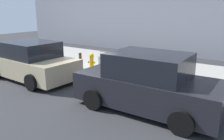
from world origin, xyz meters
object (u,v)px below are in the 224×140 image
object	(u,v)px
suitcase_olive_3	(133,69)
suitcase_teal_0	(168,75)
suitcase_black_1	(156,74)
suitcase_navy_4	(123,68)
parked_car_beige_1	(31,62)
fire_hydrant	(92,61)
parked_car_charcoal_0	(148,84)
suitcase_maroon_5	(113,66)
suitcase_red_2	(144,70)
suitcase_silver_6	(103,64)
bollard_post	(80,61)

from	to	relation	value
suitcase_olive_3	suitcase_teal_0	bearing A→B (deg)	178.44
suitcase_black_1	suitcase_navy_4	xyz separation A→B (m)	(1.55, 0.03, 0.03)
parked_car_beige_1	fire_hydrant	bearing A→B (deg)	-124.09
suitcase_teal_0	suitcase_navy_4	xyz separation A→B (m)	(2.05, -0.03, -0.01)
suitcase_black_1	parked_car_charcoal_0	xyz separation A→B (m)	(-0.76, 2.30, 0.35)
suitcase_maroon_5	suitcase_olive_3	bearing A→B (deg)	-177.78
suitcase_red_2	parked_car_beige_1	world-z (taller)	parked_car_beige_1
suitcase_olive_3	fire_hydrant	distance (m)	2.23
suitcase_navy_4	suitcase_maroon_5	distance (m)	0.52
suitcase_red_2	suitcase_silver_6	size ratio (longest dim) A/B	1.09
suitcase_black_1	parked_car_beige_1	xyz separation A→B (m)	(4.81, 2.30, 0.31)
suitcase_black_1	parked_car_beige_1	bearing A→B (deg)	25.53
suitcase_teal_0	parked_car_beige_1	world-z (taller)	parked_car_beige_1
suitcase_black_1	suitcase_olive_3	world-z (taller)	suitcase_olive_3
suitcase_teal_0	parked_car_charcoal_0	distance (m)	2.28
suitcase_navy_4	suitcase_olive_3	bearing A→B (deg)	-178.01
bollard_post	parked_car_beige_1	xyz separation A→B (m)	(0.94, 2.09, 0.23)
suitcase_maroon_5	parked_car_charcoal_0	world-z (taller)	parked_car_charcoal_0
suitcase_red_2	parked_car_beige_1	distance (m)	4.86
suitcase_silver_6	bollard_post	distance (m)	1.27
suitcase_black_1	suitcase_navy_4	distance (m)	1.55
suitcase_maroon_5	fire_hydrant	bearing A→B (deg)	0.28
suitcase_navy_4	suitcase_silver_6	bearing A→B (deg)	0.70
suitcase_maroon_5	fire_hydrant	xyz separation A→B (m)	(1.22, 0.01, 0.05)
suitcase_teal_0	suitcase_red_2	size ratio (longest dim) A/B	0.88
suitcase_silver_6	bollard_post	xyz separation A→B (m)	(1.26, 0.17, 0.02)
bollard_post	suitcase_silver_6	bearing A→B (deg)	-172.52
suitcase_black_1	suitcase_red_2	world-z (taller)	suitcase_red_2
suitcase_teal_0	bollard_post	world-z (taller)	suitcase_teal_0
suitcase_olive_3	bollard_post	xyz separation A→B (m)	(2.81, 0.20, 0.02)
suitcase_black_1	parked_car_charcoal_0	size ratio (longest dim) A/B	0.21
suitcase_maroon_5	suitcase_silver_6	world-z (taller)	suitcase_silver_6
suitcase_navy_4	parked_car_beige_1	bearing A→B (deg)	34.86
suitcase_olive_3	parked_car_beige_1	xyz separation A→B (m)	(3.75, 2.29, 0.25)
suitcase_maroon_5	bollard_post	world-z (taller)	suitcase_maroon_5
suitcase_black_1	suitcase_maroon_5	world-z (taller)	suitcase_maroon_5
suitcase_black_1	suitcase_silver_6	bearing A→B (deg)	0.84
suitcase_teal_0	parked_car_beige_1	size ratio (longest dim) A/B	0.21
bollard_post	parked_car_charcoal_0	world-z (taller)	parked_car_charcoal_0
suitcase_olive_3	suitcase_maroon_5	world-z (taller)	suitcase_maroon_5
parked_car_charcoal_0	fire_hydrant	bearing A→B (deg)	-28.99
suitcase_maroon_5	suitcase_black_1	bearing A→B (deg)	-178.68
suitcase_maroon_5	suitcase_teal_0	bearing A→B (deg)	179.93
fire_hydrant	parked_car_beige_1	world-z (taller)	parked_car_beige_1
suitcase_teal_0	suitcase_black_1	distance (m)	0.51
suitcase_maroon_5	suitcase_silver_6	bearing A→B (deg)	-1.00
suitcase_red_2	suitcase_maroon_5	size ratio (longest dim) A/B	1.10
parked_car_charcoal_0	suitcase_red_2	bearing A→B (deg)	-60.74
suitcase_navy_4	suitcase_silver_6	size ratio (longest dim) A/B	0.92
suitcase_teal_0	suitcase_black_1	xyz separation A→B (m)	(0.50, -0.05, -0.04)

